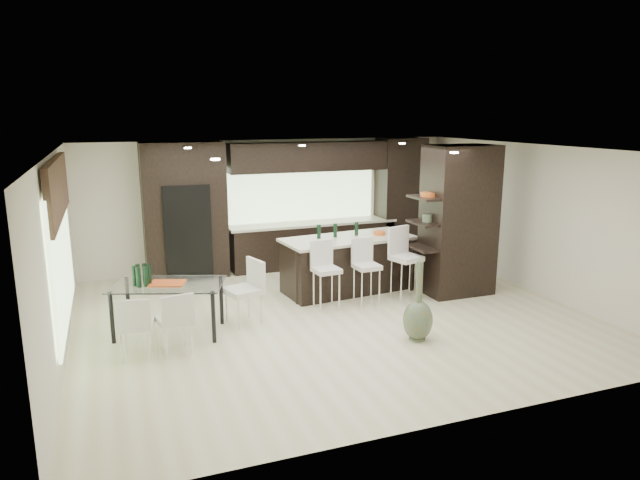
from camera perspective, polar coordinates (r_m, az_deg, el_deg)
name	(u,v)px	position (r m, az deg, el deg)	size (l,w,h in m)	color
ground	(333,316)	(9.40, 1.29, -7.61)	(8.00, 8.00, 0.00)	beige
back_wall	(273,203)	(12.29, -4.75, 3.68)	(8.00, 0.02, 2.70)	silver
left_wall	(57,257)	(8.44, -24.79, -1.59)	(0.02, 7.00, 2.70)	silver
right_wall	(537,219)	(11.12, 20.85, 1.95)	(0.02, 7.00, 2.70)	silver
ceiling	(334,149)	(8.84, 1.38, 9.04)	(8.00, 7.00, 0.02)	white
window_left	(61,254)	(8.63, -24.44, -1.26)	(0.04, 3.20, 1.90)	#B2D199
window_back	(300,193)	(12.40, -2.04, 4.73)	(3.40, 0.04, 1.20)	#B2D199
stone_accent	(57,189)	(8.47, -24.79, 4.67)	(0.08, 3.00, 0.80)	brown
ceiling_spots	(328,150)	(9.07, 0.78, 9.01)	(4.00, 3.00, 0.02)	white
back_cabinetry	(300,204)	(12.12, -2.04, 3.59)	(6.80, 0.68, 2.70)	black
refrigerator	(186,231)	(11.63, -13.24, 0.87)	(0.90, 0.68, 1.90)	black
partition_column	(459,220)	(10.58, 13.70, 1.91)	(1.20, 0.80, 2.70)	black
kitchen_island	(348,264)	(10.59, 2.79, -2.41)	(2.43, 1.05, 1.01)	black
stool_left	(326,282)	(9.59, 0.64, -4.25)	(0.41, 0.41, 0.93)	silver
stool_mid	(367,278)	(9.88, 4.69, -3.82)	(0.41, 0.41, 0.92)	silver
stool_right	(406,271)	(10.17, 8.57, -3.08)	(0.46, 0.46, 1.05)	silver
bench	(368,272)	(11.15, 4.79, -3.16)	(1.18, 0.46, 0.46)	black
floor_vase	(418,301)	(8.40, 9.82, -6.03)	(0.43, 0.43, 1.19)	#4D5B42
dining_table	(169,309)	(8.88, -14.87, -6.65)	(1.61, 0.91, 0.77)	white
chair_near	(175,324)	(8.16, -14.32, -8.17)	(0.44, 0.44, 0.82)	silver
chair_far	(137,329)	(8.13, -17.88, -8.47)	(0.44, 0.44, 0.82)	silver
chair_end	(243,295)	(9.01, -7.66, -5.49)	(0.51, 0.51, 0.93)	silver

